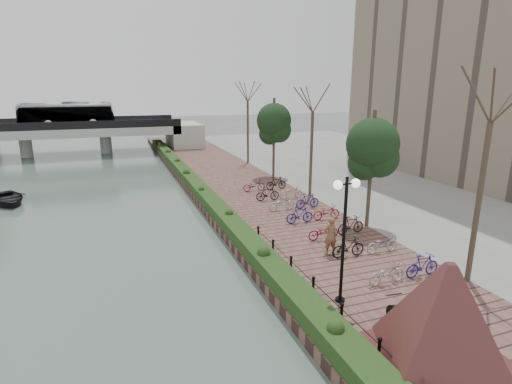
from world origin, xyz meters
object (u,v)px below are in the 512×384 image
motorcycle (407,321)px  pedestrian (330,236)px  granite_monument (444,317)px  lamppost (345,213)px  boat (7,198)px

motorcycle → pedestrian: 6.68m
granite_monument → motorcycle: size_ratio=3.09×
lamppost → motorcycle: size_ratio=2.61×
lamppost → boat: bearing=125.8°
boat → motorcycle: bearing=-77.2°
lamppost → pedestrian: size_ratio=2.58×
pedestrian → boat: bearing=-40.8°
lamppost → motorcycle: lamppost is taller
lamppost → motorcycle: (0.77, -2.63, -2.84)m
boat → lamppost: bearing=-75.3°
granite_monument → boat: (-15.50, 24.74, -1.67)m
lamppost → boat: lamppost is taller
motorcycle → boat: motorcycle is taller
granite_monument → pedestrian: 8.18m
boat → granite_monument: bearing=-79.0°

